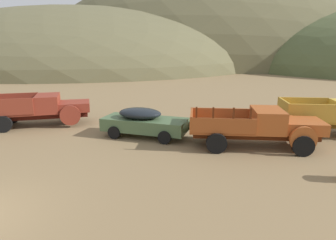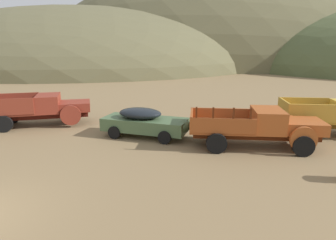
{
  "view_description": "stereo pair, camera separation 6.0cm",
  "coord_description": "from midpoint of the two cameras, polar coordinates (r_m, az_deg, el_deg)",
  "views": [
    {
      "loc": [
        6.49,
        -7.05,
        4.93
      ],
      "look_at": [
        5.34,
        6.59,
        1.43
      ],
      "focal_mm": 32.12,
      "sensor_mm": 36.0,
      "label": 1
    },
    {
      "loc": [
        6.55,
        -7.05,
        4.93
      ],
      "look_at": [
        5.34,
        6.59,
        1.43
      ],
      "focal_mm": 32.12,
      "sensor_mm": 36.0,
      "label": 2
    }
  ],
  "objects": [
    {
      "name": "hill_center",
      "position": [
        88.2,
        9.53,
        10.94
      ],
      "size": [
        97.56,
        74.06,
        47.64
      ],
      "primitive_type": "ellipsoid",
      "color": "brown",
      "rests_on": "ground"
    },
    {
      "name": "truck_rust_red",
      "position": [
        20.01,
        -22.14,
        2.02
      ],
      "size": [
        6.33,
        3.96,
        1.91
      ],
      "rotation": [
        0.0,
        0.0,
        0.34
      ],
      "color": "#42140D",
      "rests_on": "ground"
    },
    {
      "name": "hill_far_left",
      "position": [
        76.65,
        -15.65,
        10.13
      ],
      "size": [
        82.56,
        72.48,
        25.98
      ],
      "primitive_type": "ellipsoid",
      "color": "brown",
      "rests_on": "ground"
    },
    {
      "name": "car_weathered_green",
      "position": [
        16.23,
        -3.83,
        -0.4
      ],
      "size": [
        5.06,
        2.73,
        1.57
      ],
      "rotation": [
        0.0,
        0.0,
        -0.23
      ],
      "color": "#47603D",
      "rests_on": "ground"
    },
    {
      "name": "truck_oxide_orange",
      "position": [
        15.27,
        17.96,
        -1.29
      ],
      "size": [
        6.31,
        2.61,
        2.16
      ],
      "rotation": [
        0.0,
        0.0,
        -0.01
      ],
      "color": "#51220D",
      "rests_on": "ground"
    }
  ]
}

